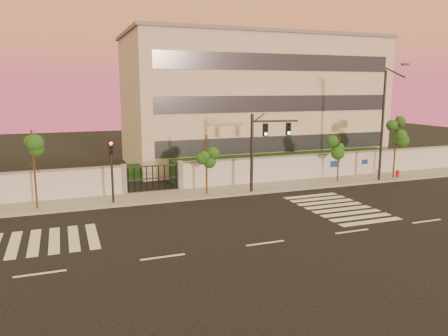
{
  "coord_description": "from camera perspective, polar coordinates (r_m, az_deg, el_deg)",
  "views": [
    {
      "loc": [
        -8.83,
        -17.99,
        7.35
      ],
      "look_at": [
        0.13,
        6.0,
        2.64
      ],
      "focal_mm": 35.0,
      "sensor_mm": 36.0,
      "label": 1
    }
  ],
  "objects": [
    {
      "name": "street_tree_c",
      "position": [
        28.27,
        -23.64,
        1.97
      ],
      "size": [
        1.41,
        1.12,
        4.92
      ],
      "color": "#382314",
      "rests_on": "ground"
    },
    {
      "name": "sidewalk",
      "position": [
        30.7,
        -3.17,
        -3.29
      ],
      "size": [
        60.0,
        3.0,
        0.15
      ],
      "primitive_type": "cube",
      "color": "gray",
      "rests_on": "ground"
    },
    {
      "name": "perimeter_wall",
      "position": [
        31.92,
        -3.81,
        -0.94
      ],
      "size": [
        60.0,
        0.36,
        2.2
      ],
      "color": "#B5B8BD",
      "rests_on": "ground"
    },
    {
      "name": "institutional_building",
      "position": [
        43.79,
        3.6,
        8.85
      ],
      "size": [
        24.4,
        12.4,
        12.25
      ],
      "color": "#B8AF9B",
      "rests_on": "ground"
    },
    {
      "name": "road_markings",
      "position": [
        24.07,
        -1.96,
        -7.33
      ],
      "size": [
        57.0,
        7.62,
        0.02
      ],
      "color": "silver",
      "rests_on": "ground"
    },
    {
      "name": "streetlight_east",
      "position": [
        36.03,
        20.22,
        5.91
      ],
      "size": [
        0.54,
        2.19,
        9.08
      ],
      "color": "black",
      "rests_on": "ground"
    },
    {
      "name": "hedge_row",
      "position": [
        34.84,
        -3.44,
        -0.39
      ],
      "size": [
        41.0,
        4.25,
        1.8
      ],
      "color": "#133510",
      "rests_on": "ground"
    },
    {
      "name": "street_tree_d",
      "position": [
        29.7,
        -2.29,
        2.25
      ],
      "size": [
        1.57,
        1.25,
        4.24
      ],
      "color": "#382314",
      "rests_on": "ground"
    },
    {
      "name": "traffic_signal_main",
      "position": [
        30.6,
        4.88,
        3.25
      ],
      "size": [
        3.53,
        0.67,
        5.6
      ],
      "rotation": [
        0.0,
        0.0,
        -0.15
      ],
      "color": "black",
      "rests_on": "ground"
    },
    {
      "name": "street_tree_f",
      "position": [
        37.83,
        21.58,
        4.28
      ],
      "size": [
        1.62,
        1.29,
        5.13
      ],
      "color": "#382314",
      "rests_on": "ground"
    },
    {
      "name": "traffic_signal_secondary",
      "position": [
        28.25,
        -14.46,
        0.62
      ],
      "size": [
        0.33,
        0.33,
        4.25
      ],
      "rotation": [
        0.0,
        0.0,
        -0.29
      ],
      "color": "black",
      "rests_on": "ground"
    },
    {
      "name": "street_tree_e",
      "position": [
        34.91,
        14.79,
        2.47
      ],
      "size": [
        1.31,
        1.04,
        3.69
      ],
      "color": "#382314",
      "rests_on": "ground"
    },
    {
      "name": "ground",
      "position": [
        21.35,
        5.4,
        -9.76
      ],
      "size": [
        120.0,
        120.0,
        0.0
      ],
      "primitive_type": "plane",
      "color": "black",
      "rests_on": "ground"
    },
    {
      "name": "fire_hydrant",
      "position": [
        38.41,
        21.72,
        -0.77
      ],
      "size": [
        0.3,
        0.28,
        0.76
      ],
      "rotation": [
        0.0,
        0.0,
        0.14
      ],
      "color": "#AF0B11",
      "rests_on": "ground"
    }
  ]
}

